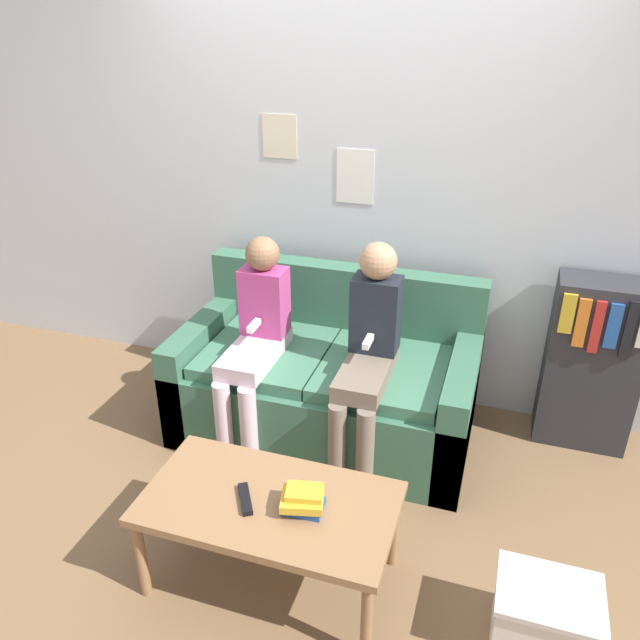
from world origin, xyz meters
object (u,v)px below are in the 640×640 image
(person_left, at_px, (256,335))
(bookshelf, at_px, (592,363))
(couch, at_px, (327,383))
(person_right, at_px, (369,349))
(tv_remote, at_px, (245,499))
(coffee_table, at_px, (269,509))
(storage_box, at_px, (544,620))

(person_left, height_order, bookshelf, person_left)
(couch, distance_m, person_right, 0.50)
(bookshelf, bearing_deg, person_left, -162.31)
(couch, distance_m, tv_remote, 1.14)
(couch, height_order, coffee_table, couch)
(couch, height_order, person_right, person_right)
(coffee_table, bearing_deg, person_right, 78.94)
(storage_box, bearing_deg, person_right, 135.76)
(coffee_table, height_order, bookshelf, bookshelf)
(bookshelf, xyz_separation_m, storage_box, (-0.19, -1.43, -0.33))
(bookshelf, height_order, storage_box, bookshelf)
(bookshelf, bearing_deg, storage_box, -97.38)
(couch, height_order, bookshelf, bookshelf)
(tv_remote, distance_m, bookshelf, 2.01)
(coffee_table, bearing_deg, couch, 95.10)
(person_right, distance_m, tv_remote, 1.00)
(coffee_table, distance_m, storage_box, 1.12)
(coffee_table, bearing_deg, bookshelf, 48.43)
(person_right, height_order, tv_remote, person_right)
(person_right, xyz_separation_m, bookshelf, (1.10, 0.54, -0.19))
(tv_remote, bearing_deg, storage_box, -29.22)
(person_left, distance_m, person_right, 0.61)
(couch, bearing_deg, tv_remote, -89.46)
(couch, height_order, tv_remote, couch)
(couch, distance_m, storage_box, 1.62)
(couch, bearing_deg, person_left, -148.95)
(tv_remote, bearing_deg, person_left, 79.06)
(tv_remote, bearing_deg, coffee_table, -10.18)
(person_left, xyz_separation_m, storage_box, (1.52, -0.89, -0.50))
(person_left, distance_m, bookshelf, 1.80)
(coffee_table, xyz_separation_m, tv_remote, (-0.09, -0.03, 0.06))
(tv_remote, bearing_deg, couch, 59.22)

